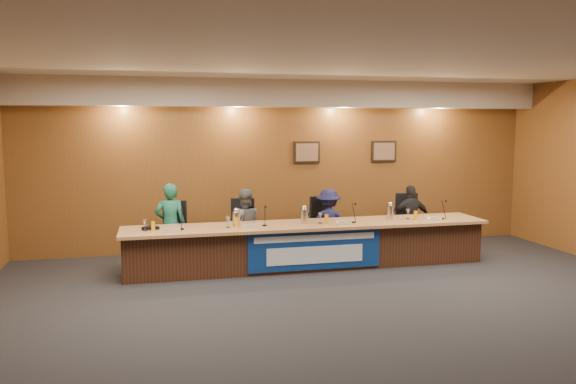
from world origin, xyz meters
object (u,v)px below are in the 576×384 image
office_chair_b (243,233)px  panelist_d (411,219)px  office_chair_a (171,237)px  carafe_left (236,219)px  dais_body (308,246)px  panelist_a (170,225)px  panelist_c (328,223)px  carafe_right (390,212)px  banner (315,250)px  office_chair_c (327,230)px  speakerphone (151,228)px  carafe_mid (304,216)px  panelist_b (244,225)px  office_chair_d (408,226)px

office_chair_b → panelist_d: bearing=5.1°
office_chair_a → carafe_left: carafe_left is taller
dais_body → panelist_a: panelist_a is taller
panelist_c → carafe_right: 1.14m
office_chair_a → panelist_c: bearing=21.2°
office_chair_b → carafe_left: bearing=-100.5°
panelist_c → carafe_left: size_ratio=5.49×
banner → office_chair_c: size_ratio=4.58×
dais_body → speakerphone: bearing=179.2°
carafe_mid → panelist_c: bearing=45.8°
dais_body → panelist_d: size_ratio=4.75×
carafe_left → carafe_right: 2.68m
panelist_a → office_chair_b: (1.25, 0.10, -0.22)m
panelist_c → speakerphone: panelist_c is taller
banner → speakerphone: size_ratio=6.88×
panelist_b → speakerphone: size_ratio=4.01×
panelist_d → office_chair_b: bearing=3.8°
panelist_d → carafe_right: panelist_d is taller
banner → panelist_b: bearing=133.8°
dais_body → office_chair_a: (-2.24, 0.72, 0.13)m
carafe_mid → panelist_b: bearing=144.9°
panelist_c → speakerphone: size_ratio=3.86×
carafe_mid → office_chair_c: bearing=49.9°
banner → carafe_right: size_ratio=8.98×
office_chair_d → speakerphone: bearing=-158.5°
office_chair_b → speakerphone: speakerphone is taller
carafe_right → office_chair_c: bearing=143.0°
office_chair_b → carafe_mid: bearing=-32.2°
office_chair_c → office_chair_d: 1.62m
panelist_b → office_chair_b: panelist_b is taller
panelist_c → office_chair_d: (1.62, 0.10, -0.14)m
panelist_c → panelist_d: bearing=-173.5°
panelist_a → carafe_left: 1.21m
panelist_d → office_chair_a: 4.41m
office_chair_c → speakerphone: speakerphone is taller
dais_body → panelist_d: bearing=15.9°
office_chair_a → speakerphone: speakerphone is taller
office_chair_b → speakerphone: size_ratio=1.50×
banner → office_chair_d: bearing=27.6°
panelist_b → carafe_right: (2.46, -0.60, 0.23)m
dais_body → carafe_mid: (-0.08, -0.02, 0.52)m
panelist_b → panelist_c: (1.53, 0.00, -0.02)m
panelist_d → speakerphone: panelist_d is taller
panelist_a → banner: bearing=158.5°
office_chair_b → panelist_b: bearing=-83.1°
panelist_a → carafe_right: (3.72, -0.60, 0.17)m
carafe_mid → speakerphone: (-2.49, 0.06, -0.10)m
panelist_b → office_chair_b: size_ratio=2.67×
office_chair_c → speakerphone: size_ratio=1.50×
office_chair_b → office_chair_a: bearing=-173.1°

